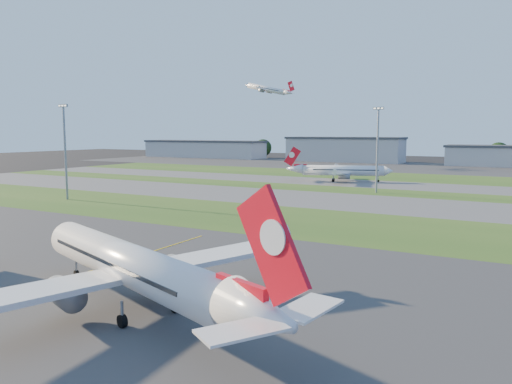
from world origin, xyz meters
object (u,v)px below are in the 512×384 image
Objects in this scene: light_mast_west at (65,145)px; light_mast_centre at (378,144)px; airliner_parked at (132,267)px; airliner_taxiing at (342,171)px.

light_mast_centre is (70.00, 56.00, 0.00)m from light_mast_west.
airliner_parked is 112.49m from light_mast_centre.
light_mast_west reaches higher than airliner_taxiing.
airliner_taxiing is at bearing 126.59° from light_mast_centre.
airliner_parked is at bearing -36.71° from light_mast_west.
airliner_parked is 1.57× the size of light_mast_centre.
airliner_taxiing is 97.74m from light_mast_west.
light_mast_west is 1.00× the size of light_mast_centre.
light_mast_centre is at bearing 38.66° from light_mast_west.
light_mast_west is at bearing 40.53° from airliner_taxiing.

